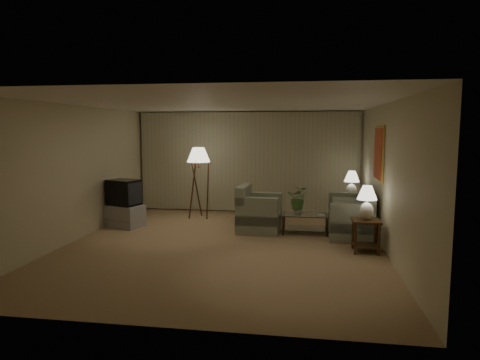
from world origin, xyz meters
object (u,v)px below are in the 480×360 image
object	(u,v)px
side_table_near	(366,230)
ottoman	(262,212)
table_lamp_near	(367,200)
sofa	(350,216)
coffee_table	(305,221)
armchair	(259,213)
floor_lamp	(199,181)
tv_cabinet	(124,216)
crt_tv	(124,192)
vase	(298,210)
table_lamp_far	(352,182)
side_table_far	(351,205)

from	to	relation	value
side_table_near	ottoman	world-z (taller)	side_table_near
ottoman	table_lamp_near	bearing A→B (deg)	-49.32
sofa	coffee_table	world-z (taller)	sofa
sofa	ottoman	distance (m)	2.31
table_lamp_near	coffee_table	size ratio (longest dim) A/B	0.58
armchair	floor_lamp	world-z (taller)	floor_lamp
tv_cabinet	crt_tv	xyz separation A→B (m)	(0.00, 0.00, 0.54)
vase	side_table_near	bearing A→B (deg)	-45.25
table_lamp_far	vase	xyz separation A→B (m)	(-1.24, -1.35, -0.48)
crt_tv	coffee_table	bearing A→B (deg)	19.16
side_table_far	tv_cabinet	bearing A→B (deg)	-165.88
vase	floor_lamp	bearing A→B (deg)	153.90
side_table_near	coffee_table	distance (m)	1.66
tv_cabinet	floor_lamp	bearing A→B (deg)	58.49
crt_tv	floor_lamp	distance (m)	1.89
side_table_far	tv_cabinet	size ratio (longest dim) A/B	0.62
coffee_table	ottoman	world-z (taller)	coffee_table
side_table_far	floor_lamp	world-z (taller)	floor_lamp
side_table_far	table_lamp_far	world-z (taller)	table_lamp_far
side_table_near	tv_cabinet	size ratio (longest dim) A/B	0.62
sofa	crt_tv	distance (m)	5.07
side_table_near	coffee_table	size ratio (longest dim) A/B	0.56
table_lamp_far	tv_cabinet	xyz separation A→B (m)	(-5.20, -1.31, -0.72)
floor_lamp	vase	size ratio (longest dim) A/B	10.65
sofa	ottoman	world-z (taller)	sofa
side_table_far	floor_lamp	size ratio (longest dim) A/B	0.34
armchair	coffee_table	size ratio (longest dim) A/B	0.97
tv_cabinet	sofa	bearing A→B (deg)	20.41
side_table_far	table_lamp_near	distance (m)	2.66
side_table_near	tv_cabinet	bearing A→B (deg)	166.05
floor_lamp	vase	distance (m)	2.81
armchair	tv_cabinet	size ratio (longest dim) A/B	1.06
side_table_far	floor_lamp	distance (m)	3.77
vase	side_table_far	bearing A→B (deg)	47.45
armchair	side_table_near	bearing A→B (deg)	-119.01
side_table_near	ottoman	bearing A→B (deg)	130.68
vase	coffee_table	bearing A→B (deg)	0.00
floor_lamp	tv_cabinet	bearing A→B (deg)	-141.25
table_lamp_near	tv_cabinet	xyz separation A→B (m)	(-5.20, 1.29, -0.72)
table_lamp_near	floor_lamp	bearing A→B (deg)	146.49
table_lamp_far	tv_cabinet	size ratio (longest dim) A/B	0.65
side_table_far	tv_cabinet	distance (m)	5.36
floor_lamp	ottoman	size ratio (longest dim) A/B	3.27
armchair	floor_lamp	bearing A→B (deg)	57.25
vase	tv_cabinet	bearing A→B (deg)	179.39
armchair	sofa	bearing A→B (deg)	-85.46
sofa	floor_lamp	world-z (taller)	floor_lamp
side_table_near	floor_lamp	bearing A→B (deg)	146.49
armchair	floor_lamp	xyz separation A→B (m)	(-1.65, 1.18, 0.53)
table_lamp_far	floor_lamp	world-z (taller)	floor_lamp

